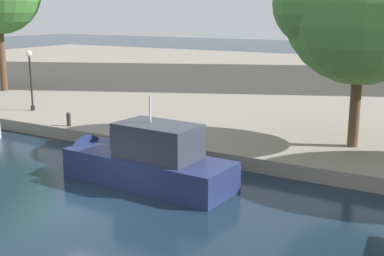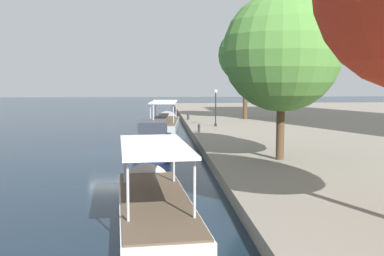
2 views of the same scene
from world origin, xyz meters
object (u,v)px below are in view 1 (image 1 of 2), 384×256
mooring_bollard_1 (69,119)px  motor_yacht_1 (138,163)px  lamp_post (31,75)px  tree_1 (353,2)px

mooring_bollard_1 → motor_yacht_1: bearing=-27.7°
motor_yacht_1 → lamp_post: bearing=-22.9°
motor_yacht_1 → mooring_bollard_1: (-7.87, 4.13, 0.31)m
motor_yacht_1 → tree_1: bearing=-126.7°
motor_yacht_1 → tree_1: size_ratio=0.83×
mooring_bollard_1 → tree_1: bearing=14.4°
lamp_post → tree_1: bearing=4.1°
motor_yacht_1 → lamp_post: 14.83m
mooring_bollard_1 → tree_1: 16.05m
mooring_bollard_1 → tree_1: tree_1 is taller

